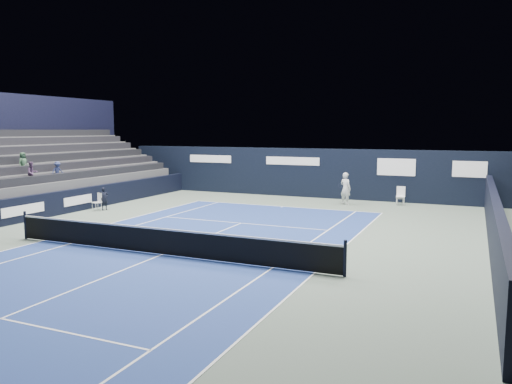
{
  "coord_description": "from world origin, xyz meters",
  "views": [
    {
      "loc": [
        9.73,
        -14.06,
        4.29
      ],
      "look_at": [
        0.12,
        7.84,
        1.3
      ],
      "focal_mm": 35.0,
      "sensor_mm": 36.0,
      "label": 1
    }
  ],
  "objects_px": {
    "folding_chair_back_b": "(400,197)",
    "tennis_net": "(161,240)",
    "folding_chair_back_a": "(401,194)",
    "line_judge_chair": "(98,201)",
    "tennis_player": "(345,189)"
  },
  "relations": [
    {
      "from": "folding_chair_back_b",
      "to": "tennis_net",
      "type": "relative_size",
      "value": 0.06
    },
    {
      "from": "tennis_net",
      "to": "folding_chair_back_a",
      "type": "bearing_deg",
      "value": 68.61
    },
    {
      "from": "line_judge_chair",
      "to": "tennis_net",
      "type": "height_order",
      "value": "tennis_net"
    },
    {
      "from": "folding_chair_back_a",
      "to": "tennis_player",
      "type": "relative_size",
      "value": 0.57
    },
    {
      "from": "tennis_net",
      "to": "tennis_player",
      "type": "height_order",
      "value": "tennis_player"
    },
    {
      "from": "folding_chair_back_a",
      "to": "tennis_player",
      "type": "distance_m",
      "value": 3.16
    },
    {
      "from": "folding_chair_back_a",
      "to": "line_judge_chair",
      "type": "bearing_deg",
      "value": -152.96
    },
    {
      "from": "line_judge_chair",
      "to": "tennis_net",
      "type": "bearing_deg",
      "value": -19.38
    },
    {
      "from": "folding_chair_back_a",
      "to": "tennis_player",
      "type": "bearing_deg",
      "value": -162.54
    },
    {
      "from": "folding_chair_back_b",
      "to": "line_judge_chair",
      "type": "bearing_deg",
      "value": -159.55
    },
    {
      "from": "line_judge_chair",
      "to": "folding_chair_back_a",
      "type": "bearing_deg",
      "value": 48.7
    },
    {
      "from": "folding_chair_back_a",
      "to": "tennis_net",
      "type": "xyz_separation_m",
      "value": [
        -5.95,
        -15.19,
        -0.1
      ]
    },
    {
      "from": "tennis_player",
      "to": "folding_chair_back_a",
      "type": "bearing_deg",
      "value": 20.64
    },
    {
      "from": "folding_chair_back_b",
      "to": "tennis_net",
      "type": "distance_m",
      "value": 16.34
    },
    {
      "from": "line_judge_chair",
      "to": "tennis_net",
      "type": "xyz_separation_m",
      "value": [
        8.62,
        -6.7,
        -0.02
      ]
    }
  ]
}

